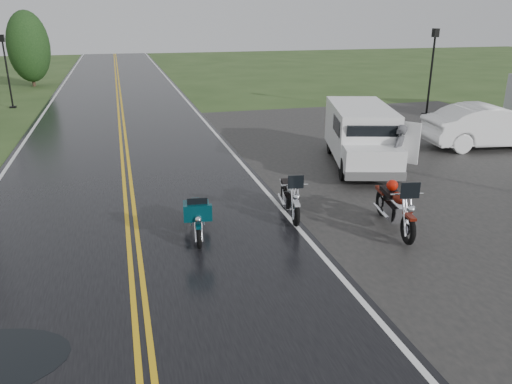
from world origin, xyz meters
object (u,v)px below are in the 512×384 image
Objects in this scene: van_white at (345,149)px; motorcycle_silver at (296,204)px; motorcycle_red at (409,218)px; person_at_van at (398,154)px; lamp_post_far_right at (431,72)px; motorcycle_teal at (198,227)px; lamp_post_far_left at (7,72)px; sedan_white at (490,127)px.

motorcycle_silver is at bearing -115.08° from van_white.
motorcycle_red reaches higher than motorcycle_silver.
person_at_van is 11.61m from lamp_post_far_right.
lamp_post_far_left is at bearing 115.82° from motorcycle_teal.
sedan_white is at bearing 33.79° from van_white.
van_white is 12.14m from lamp_post_far_right.
van_white is at bearing 92.59° from motorcycle_red.
motorcycle_silver is 21.58m from lamp_post_far_left.
van_white is (0.61, 4.58, 0.32)m from motorcycle_red.
person_at_van is at bearing 73.08° from motorcycle_red.
motorcycle_teal is 0.45× the size of lamp_post_far_right.
motorcycle_silver is 10.94m from sedan_white.
lamp_post_far_left reaches higher than van_white.
lamp_post_far_right is at bearing 61.49° from van_white.
motorcycle_red is at bearing -29.36° from motorcycle_silver.
motorcycle_teal is (-4.43, 1.01, -0.12)m from motorcycle_red.
motorcycle_teal is 7.17m from person_at_van.
sedan_white is (9.61, 5.21, 0.20)m from motorcycle_silver.
motorcycle_red is 0.47× the size of sedan_white.
van_white is 1.56m from person_at_van.
motorcycle_silver is 0.40× the size of van_white.
lamp_post_far_left reaches higher than motorcycle_red.
lamp_post_far_right is (13.55, 12.17, 1.55)m from motorcycle_teal.
motorcycle_silver is 4.78m from person_at_van.
motorcycle_red is at bearing 20.94° from person_at_van.
sedan_white is at bearing 164.55° from person_at_van.
person_at_van is 6.17m from sedan_white.
motorcycle_red is 0.55× the size of lamp_post_far_right.
motorcycle_silver is at bearing -11.01° from person_at_van.
motorcycle_red is 16.08m from lamp_post_far_right.
person_at_van is 0.36× the size of sedan_white.
lamp_post_far_right reaches higher than van_white.
motorcycle_teal is at bearing 123.23° from sedan_white.
motorcycle_teal is at bearing -128.41° from van_white.
motorcycle_red is 4.54m from person_at_van.
person_at_van is at bearing -4.33° from van_white.
motorcycle_red is at bearing -81.36° from van_white.
motorcycle_silver is 1.18× the size of person_at_van.
motorcycle_silver reaches higher than motorcycle_teal.
van_white is at bearing -62.52° from person_at_van.
sedan_white is at bearing 32.24° from motorcycle_teal.
motorcycle_teal is 0.49× the size of lamp_post_far_left.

